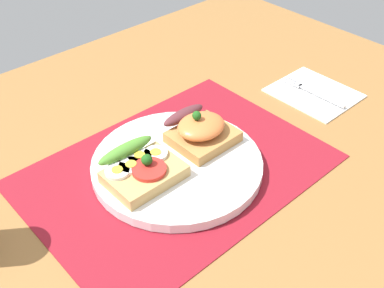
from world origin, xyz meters
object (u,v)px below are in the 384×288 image
sandwich_egg_tomato (141,168)px  fork (311,91)px  plate (177,164)px  sandwich_salmon (200,130)px  napkin (314,92)px

sandwich_egg_tomato → fork: size_ratio=0.77×
sandwich_egg_tomato → fork: (37.94, -1.54, -2.57)cm
plate → sandwich_salmon: bearing=12.7°
sandwich_salmon → fork: size_ratio=0.72×
sandwich_salmon → plate: bearing=-167.3°
napkin → sandwich_egg_tomato: bearing=177.2°
sandwich_salmon → napkin: (26.73, -2.37, -3.56)cm
sandwich_egg_tomato → sandwich_salmon: sandwich_salmon is taller
plate → napkin: plate is taller
sandwich_egg_tomato → fork: 38.06cm
plate → sandwich_egg_tomato: sandwich_egg_tomato is taller
napkin → fork: (-0.60, 0.32, 0.46)cm
napkin → fork: size_ratio=1.07×
sandwich_salmon → fork: sandwich_salmon is taller
sandwich_egg_tomato → napkin: sandwich_egg_tomato is taller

